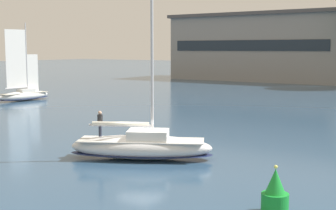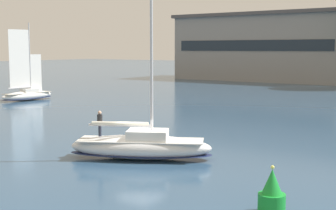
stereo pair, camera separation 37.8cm
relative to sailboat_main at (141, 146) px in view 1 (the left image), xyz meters
The scene contains 5 objects.
ground_plane 0.84m from the sailboat_main, 148.42° to the right, with size 400.00×400.00×0.00m, color #2D4C6B.
waterfront_building 78.01m from the sailboat_main, 107.29° to the left, with size 38.43×18.26×14.28m.
sailboat_main is the anchor object (origin of this frame).
sailboat_moored_near_marina 37.32m from the sailboat_main, 151.97° to the left, with size 2.82×7.61×10.24m.
channel_buoy 11.50m from the sailboat_main, 23.57° to the right, with size 1.15×1.15×2.08m.
Camera 1 is at (17.46, -22.80, 6.89)m, focal length 50.00 mm.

